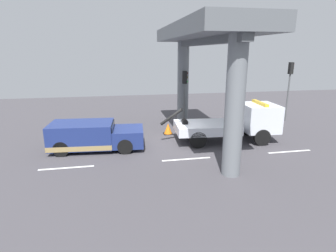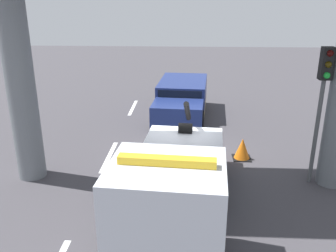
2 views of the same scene
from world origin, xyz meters
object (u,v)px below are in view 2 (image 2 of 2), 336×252
towed_van_green (182,99)px  traffic_light_near (323,87)px  tow_truck_white (174,181)px  traffic_cone_orange (242,149)px

towed_van_green → traffic_light_near: bearing=32.1°
traffic_light_near → towed_van_green: bearing=-147.9°
towed_van_green → traffic_light_near: (6.42, 4.02, 2.21)m
tow_truck_white → traffic_cone_orange: bearing=150.4°
traffic_cone_orange → traffic_light_near: bearing=49.0°
towed_van_green → traffic_light_near: size_ratio=1.30×
tow_truck_white → towed_van_green: tow_truck_white is taller
traffic_light_near → traffic_cone_orange: 3.59m
towed_van_green → tow_truck_white: bearing=-0.4°
tow_truck_white → traffic_cone_orange: 4.63m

